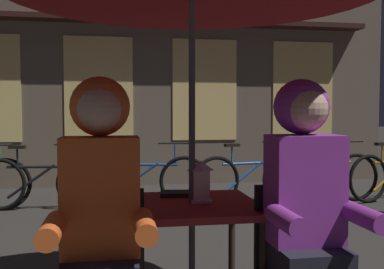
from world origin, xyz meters
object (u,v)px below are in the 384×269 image
object	(u,v)px
cafe_table	(192,221)
lantern	(200,180)
person_right_hooded	(307,195)
bicycle_second	(41,183)
bicycle_third	(145,180)
bicycle_fourth	(251,178)
book	(177,194)
person_left_hooded	(100,202)
chair_right	(301,265)
bicycle_fifth	(321,177)

from	to	relation	value
cafe_table	lantern	world-z (taller)	lantern
person_right_hooded	bicycle_second	world-z (taller)	person_right_hooded
lantern	bicycle_third	bearing A→B (deg)	91.43
cafe_table	bicycle_second	bearing A→B (deg)	111.43
cafe_table	bicycle_third	world-z (taller)	bicycle_third
bicycle_fourth	book	size ratio (longest dim) A/B	8.31
person_left_hooded	cafe_table	bearing A→B (deg)	41.57
chair_right	person_left_hooded	world-z (taller)	person_left_hooded
bicycle_third	lantern	bearing A→B (deg)	-88.57
chair_right	book	bearing A→B (deg)	132.41
person_left_hooded	bicycle_second	size ratio (longest dim) A/B	0.84
bicycle_third	book	xyz separation A→B (m)	(-0.02, -3.21, 0.41)
bicycle_third	bicycle_fourth	bearing A→B (deg)	-2.78
lantern	person_left_hooded	world-z (taller)	person_left_hooded
bicycle_third	person_left_hooded	bearing A→B (deg)	-96.56
person_left_hooded	bicycle_third	distance (m)	3.91
cafe_table	bicycle_fifth	bearing A→B (deg)	54.45
bicycle_second	bicycle_third	size ratio (longest dim) A/B	1.01
lantern	bicycle_fourth	xyz separation A→B (m)	(1.32, 3.35, -0.51)
cafe_table	bicycle_third	bearing A→B (deg)	90.62
bicycle_fifth	book	size ratio (longest dim) A/B	8.40
cafe_table	chair_right	world-z (taller)	chair_right
chair_right	cafe_table	bearing A→B (deg)	142.45
chair_right	bicycle_fifth	size ratio (longest dim) A/B	0.52
lantern	bicycle_fifth	xyz separation A→B (m)	(2.29, 3.27, -0.51)
bicycle_fourth	book	distance (m)	3.47
chair_right	person_right_hooded	distance (m)	0.36
lantern	bicycle_third	size ratio (longest dim) A/B	0.14
chair_right	bicycle_second	distance (m)	4.20
bicycle_second	bicycle_fourth	distance (m)	2.71
chair_right	bicycle_fifth	world-z (taller)	chair_right
bicycle_fifth	person_right_hooded	bearing A→B (deg)	-116.68
book	bicycle_fourth	bearing A→B (deg)	72.01
bicycle_fourth	book	world-z (taller)	bicycle_fourth
person_left_hooded	bicycle_second	xyz separation A→B (m)	(-0.86, 3.84, -0.50)
bicycle_fourth	bicycle_third	bearing A→B (deg)	177.22
cafe_table	person_left_hooded	size ratio (longest dim) A/B	0.53
person_right_hooded	bicycle_fifth	world-z (taller)	person_right_hooded
lantern	bicycle_second	world-z (taller)	lantern
chair_right	person_right_hooded	bearing A→B (deg)	-90.00
bicycle_second	person_left_hooded	bearing A→B (deg)	-77.37
bicycle_third	book	size ratio (longest dim) A/B	8.33
cafe_table	bicycle_fourth	distance (m)	3.64
cafe_table	book	bearing A→B (deg)	103.80
bicycle_third	bicycle_fourth	size ratio (longest dim) A/B	1.00
bicycle_third	bicycle_fourth	distance (m)	1.41
bicycle_second	bicycle_fifth	bearing A→B (deg)	-2.18
bicycle_second	bicycle_fourth	bearing A→B (deg)	-1.20
chair_right	lantern	bearing A→B (deg)	138.91
person_left_hooded	person_right_hooded	xyz separation A→B (m)	(0.96, 0.00, 0.00)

